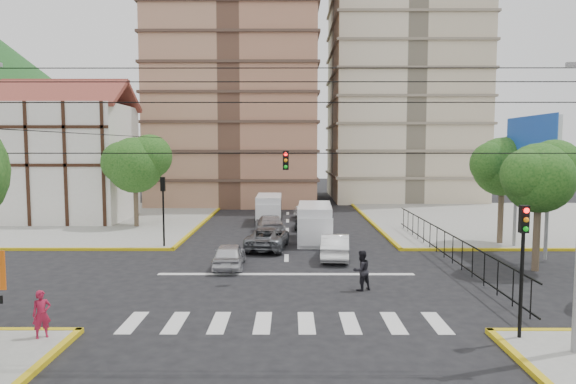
{
  "coord_description": "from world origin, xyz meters",
  "views": [
    {
      "loc": [
        0.19,
        -24.32,
        6.44
      ],
      "look_at": [
        0.1,
        3.33,
        4.0
      ],
      "focal_mm": 32.0,
      "sensor_mm": 36.0,
      "label": 1
    }
  ],
  "objects_px": {
    "pedestrian_crosswalk": "(361,270)",
    "traffic_light_se": "(523,249)",
    "van_left_lane": "(269,210)",
    "pedestrian_sw_corner": "(42,314)",
    "car_white_front_right": "(335,246)",
    "car_silver_front_left": "(229,255)",
    "traffic_light_nw": "(163,200)",
    "van_right_lane": "(315,224)"
  },
  "relations": [
    {
      "from": "van_left_lane",
      "to": "pedestrian_sw_corner",
      "type": "bearing_deg",
      "value": -104.14
    },
    {
      "from": "traffic_light_nw",
      "to": "pedestrian_sw_corner",
      "type": "distance_m",
      "value": 15.82
    },
    {
      "from": "car_silver_front_left",
      "to": "van_left_lane",
      "type": "bearing_deg",
      "value": -96.64
    },
    {
      "from": "van_left_lane",
      "to": "pedestrian_crosswalk",
      "type": "bearing_deg",
      "value": -76.71
    },
    {
      "from": "car_silver_front_left",
      "to": "traffic_light_se",
      "type": "bearing_deg",
      "value": 134.71
    },
    {
      "from": "car_silver_front_left",
      "to": "pedestrian_sw_corner",
      "type": "bearing_deg",
      "value": 63.41
    },
    {
      "from": "car_white_front_right",
      "to": "pedestrian_sw_corner",
      "type": "relative_size",
      "value": 2.81
    },
    {
      "from": "van_right_lane",
      "to": "car_white_front_right",
      "type": "height_order",
      "value": "van_right_lane"
    },
    {
      "from": "car_white_front_right",
      "to": "pedestrian_crosswalk",
      "type": "relative_size",
      "value": 2.45
    },
    {
      "from": "car_silver_front_left",
      "to": "pedestrian_crosswalk",
      "type": "distance_m",
      "value": 7.78
    },
    {
      "from": "van_left_lane",
      "to": "traffic_light_se",
      "type": "bearing_deg",
      "value": -70.94
    },
    {
      "from": "van_left_lane",
      "to": "pedestrian_sw_corner",
      "type": "height_order",
      "value": "van_left_lane"
    },
    {
      "from": "van_right_lane",
      "to": "pedestrian_crosswalk",
      "type": "bearing_deg",
      "value": -79.94
    },
    {
      "from": "traffic_light_nw",
      "to": "van_right_lane",
      "type": "bearing_deg",
      "value": 12.5
    },
    {
      "from": "van_left_lane",
      "to": "car_white_front_right",
      "type": "bearing_deg",
      "value": -72.89
    },
    {
      "from": "pedestrian_sw_corner",
      "to": "pedestrian_crosswalk",
      "type": "xyz_separation_m",
      "value": [
        11.41,
        6.17,
        -0.03
      ]
    },
    {
      "from": "traffic_light_nw",
      "to": "van_left_lane",
      "type": "xyz_separation_m",
      "value": [
        6.24,
        10.79,
        -1.97
      ]
    },
    {
      "from": "traffic_light_nw",
      "to": "pedestrian_crosswalk",
      "type": "bearing_deg",
      "value": -40.28
    },
    {
      "from": "pedestrian_crosswalk",
      "to": "van_right_lane",
      "type": "bearing_deg",
      "value": -113.28
    },
    {
      "from": "car_white_front_right",
      "to": "pedestrian_crosswalk",
      "type": "xyz_separation_m",
      "value": [
        0.6,
        -6.48,
        0.18
      ]
    },
    {
      "from": "pedestrian_crosswalk",
      "to": "traffic_light_se",
      "type": "bearing_deg",
      "value": 95.03
    },
    {
      "from": "traffic_light_se",
      "to": "pedestrian_sw_corner",
      "type": "height_order",
      "value": "traffic_light_se"
    },
    {
      "from": "car_silver_front_left",
      "to": "car_white_front_right",
      "type": "bearing_deg",
      "value": -161.3
    },
    {
      "from": "traffic_light_se",
      "to": "car_silver_front_left",
      "type": "distance_m",
      "value": 15.25
    },
    {
      "from": "traffic_light_se",
      "to": "car_white_front_right",
      "type": "xyz_separation_m",
      "value": [
        -4.99,
        12.58,
        -2.38
      ]
    },
    {
      "from": "traffic_light_nw",
      "to": "car_white_front_right",
      "type": "distance_m",
      "value": 11.29
    },
    {
      "from": "van_right_lane",
      "to": "pedestrian_sw_corner",
      "type": "bearing_deg",
      "value": -116.4
    },
    {
      "from": "car_silver_front_left",
      "to": "car_white_front_right",
      "type": "height_order",
      "value": "car_white_front_right"
    },
    {
      "from": "traffic_light_nw",
      "to": "van_right_lane",
      "type": "relative_size",
      "value": 0.77
    },
    {
      "from": "van_right_lane",
      "to": "car_white_front_right",
      "type": "relative_size",
      "value": 1.28
    },
    {
      "from": "van_right_lane",
      "to": "van_left_lane",
      "type": "distance_m",
      "value": 9.31
    },
    {
      "from": "car_silver_front_left",
      "to": "car_white_front_right",
      "type": "xyz_separation_m",
      "value": [
        5.85,
        2.14,
        0.06
      ]
    },
    {
      "from": "van_left_lane",
      "to": "pedestrian_crosswalk",
      "type": "xyz_separation_m",
      "value": [
        4.97,
        -20.29,
        -0.23
      ]
    },
    {
      "from": "van_right_lane",
      "to": "car_silver_front_left",
      "type": "relative_size",
      "value": 1.44
    },
    {
      "from": "car_silver_front_left",
      "to": "pedestrian_sw_corner",
      "type": "height_order",
      "value": "pedestrian_sw_corner"
    },
    {
      "from": "traffic_light_se",
      "to": "van_right_lane",
      "type": "height_order",
      "value": "traffic_light_se"
    },
    {
      "from": "pedestrian_crosswalk",
      "to": "van_left_lane",
      "type": "bearing_deg",
      "value": -106.95
    },
    {
      "from": "traffic_light_se",
      "to": "car_white_front_right",
      "type": "distance_m",
      "value": 13.74
    },
    {
      "from": "traffic_light_nw",
      "to": "pedestrian_sw_corner",
      "type": "height_order",
      "value": "traffic_light_nw"
    },
    {
      "from": "van_left_lane",
      "to": "pedestrian_crosswalk",
      "type": "height_order",
      "value": "van_left_lane"
    },
    {
      "from": "traffic_light_se",
      "to": "van_right_lane",
      "type": "relative_size",
      "value": 0.77
    },
    {
      "from": "traffic_light_se",
      "to": "car_silver_front_left",
      "type": "bearing_deg",
      "value": 136.05
    }
  ]
}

